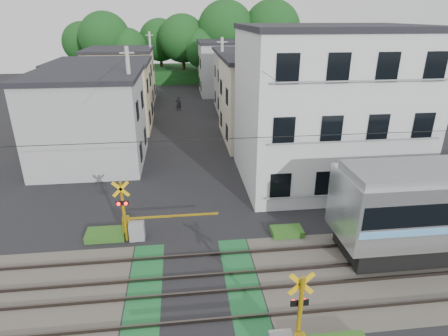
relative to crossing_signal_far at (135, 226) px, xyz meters
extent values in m
plane|color=black|center=(2.59, -3.65, -0.71)|extent=(120.00, 120.00, 0.00)
cube|color=#47423A|center=(2.59, -3.65, -0.71)|extent=(120.00, 6.00, 0.00)
cube|color=black|center=(2.59, -3.65, -0.71)|extent=(5.20, 120.00, 0.00)
cube|color=#145126|center=(0.69, -3.65, -0.70)|extent=(1.30, 6.00, 0.00)
cube|color=#145126|center=(4.49, -3.65, -0.70)|extent=(1.30, 6.00, 0.00)
cube|color=#3F3833|center=(2.59, -5.55, -0.64)|extent=(120.00, 0.08, 0.14)
cube|color=#3F3833|center=(2.59, -4.15, -0.64)|extent=(120.00, 0.08, 0.14)
cube|color=#3F3833|center=(2.59, -3.15, -0.64)|extent=(120.00, 0.08, 0.14)
cube|color=#3F3833|center=(2.59, -1.75, -0.64)|extent=(120.00, 0.08, 0.14)
cube|color=black|center=(11.75, -2.45, -0.38)|extent=(2.62, 2.40, 0.65)
cube|color=black|center=(8.86, -2.45, 2.11)|extent=(0.10, 2.63, 1.70)
cylinder|color=yellow|center=(5.59, -7.25, 0.79)|extent=(0.14, 0.14, 3.00)
cube|color=yellow|center=(5.59, -7.15, 1.99)|extent=(0.77, 0.05, 0.77)
cube|color=yellow|center=(5.59, -7.15, 1.99)|extent=(0.77, 0.05, 0.77)
cube|color=black|center=(5.59, -7.15, 1.29)|extent=(0.55, 0.05, 0.20)
sphere|color=#FF0C07|center=(5.43, -7.09, 1.29)|extent=(0.16, 0.16, 0.16)
sphere|color=#FF0C07|center=(5.75, -7.09, 1.29)|extent=(0.16, 0.16, 0.16)
cylinder|color=yellow|center=(-0.41, -0.05, 0.79)|extent=(0.14, 0.14, 3.00)
cube|color=yellow|center=(-0.41, -0.15, 1.99)|extent=(0.77, 0.05, 0.77)
cube|color=yellow|center=(-0.41, -0.15, 1.99)|extent=(0.77, 0.05, 0.77)
cube|color=black|center=(-0.41, -0.15, 1.29)|extent=(0.55, 0.05, 0.20)
sphere|color=#FF0C07|center=(-0.57, -0.21, 1.29)|extent=(0.16, 0.16, 0.16)
sphere|color=#FF0C07|center=(-0.25, -0.21, 1.29)|extent=(0.16, 0.16, 0.16)
cube|color=gray|center=(0.09, -0.05, -0.26)|extent=(0.70, 0.50, 0.90)
cube|color=yellow|center=(-0.41, 0.20, -0.16)|extent=(0.30, 0.30, 1.10)
cube|color=yellow|center=(1.84, 0.20, 0.29)|extent=(4.20, 0.08, 0.08)
cube|color=silver|center=(11.09, 5.85, 3.79)|extent=(10.00, 8.00, 9.00)
cube|color=black|center=(11.09, 5.85, 8.44)|extent=(10.20, 8.16, 0.30)
cube|color=black|center=(7.39, 1.82, 0.79)|extent=(1.10, 0.06, 1.40)
cube|color=black|center=(9.84, 1.82, 0.79)|extent=(1.10, 0.06, 1.40)
cube|color=black|center=(12.29, 1.82, 0.79)|extent=(1.10, 0.06, 1.40)
cube|color=black|center=(14.74, 1.82, 0.79)|extent=(1.10, 0.06, 1.40)
cube|color=gray|center=(11.09, 1.60, 0.19)|extent=(9.00, 0.06, 0.08)
cube|color=black|center=(7.39, 1.82, 3.79)|extent=(1.10, 0.06, 1.40)
cube|color=black|center=(9.84, 1.82, 3.79)|extent=(1.10, 0.06, 1.40)
cube|color=black|center=(12.29, 1.82, 3.79)|extent=(1.10, 0.06, 1.40)
cube|color=black|center=(14.74, 1.82, 3.79)|extent=(1.10, 0.06, 1.40)
cube|color=gray|center=(11.09, 1.60, 3.19)|extent=(9.00, 0.06, 0.08)
cube|color=black|center=(7.39, 1.82, 6.79)|extent=(1.10, 0.06, 1.40)
cube|color=black|center=(9.84, 1.82, 6.79)|extent=(1.10, 0.06, 1.40)
cube|color=black|center=(12.29, 1.82, 6.79)|extent=(1.10, 0.06, 1.40)
cube|color=black|center=(14.74, 1.82, 6.79)|extent=(1.10, 0.06, 1.40)
cube|color=gray|center=(11.09, 1.60, 6.19)|extent=(9.00, 0.06, 0.08)
cube|color=#9D9FA2|center=(-3.91, 10.35, 2.29)|extent=(7.00, 7.00, 6.00)
cube|color=black|center=(-3.91, 10.35, 5.44)|extent=(7.35, 7.35, 0.30)
cube|color=black|center=(-0.38, 8.60, 0.59)|extent=(0.06, 1.00, 1.20)
cube|color=black|center=(-0.38, 12.10, 0.59)|extent=(0.06, 1.00, 1.20)
cube|color=black|center=(-0.38, 8.60, 3.39)|extent=(0.06, 1.00, 1.20)
cube|color=black|center=(-0.38, 12.10, 3.39)|extent=(0.06, 1.00, 1.20)
cube|color=beige|center=(9.39, 14.35, 2.54)|extent=(7.00, 8.00, 6.50)
cube|color=black|center=(9.39, 14.35, 5.94)|extent=(7.35, 8.40, 0.30)
cube|color=black|center=(5.86, 12.35, 0.59)|extent=(0.06, 1.00, 1.20)
cube|color=black|center=(5.86, 16.35, 0.59)|extent=(0.06, 1.00, 1.20)
cube|color=black|center=(5.86, 12.35, 3.39)|extent=(0.06, 1.00, 1.20)
cube|color=black|center=(5.86, 16.35, 3.39)|extent=(0.06, 1.00, 1.20)
cube|color=#C4B28A|center=(-4.41, 19.35, 2.19)|extent=(8.00, 7.00, 5.80)
cube|color=black|center=(-4.41, 19.35, 5.24)|extent=(8.40, 7.35, 0.30)
cube|color=black|center=(-0.38, 17.60, 0.59)|extent=(0.06, 1.00, 1.20)
cube|color=black|center=(-0.38, 21.10, 0.59)|extent=(0.06, 1.00, 1.20)
cube|color=black|center=(-0.38, 17.60, 3.39)|extent=(0.06, 1.00, 1.20)
cube|color=black|center=(-0.38, 21.10, 3.39)|extent=(0.06, 1.00, 1.20)
cube|color=#9D9FA2|center=(9.79, 24.35, 2.39)|extent=(7.00, 7.00, 6.20)
cube|color=black|center=(9.79, 24.35, 5.64)|extent=(7.35, 7.35, 0.30)
cube|color=black|center=(6.26, 22.60, 0.59)|extent=(0.06, 1.00, 1.20)
cube|color=black|center=(6.26, 26.10, 0.59)|extent=(0.06, 1.00, 1.20)
cube|color=black|center=(6.26, 22.60, 3.39)|extent=(0.06, 1.00, 1.20)
cube|color=black|center=(6.26, 26.10, 3.39)|extent=(0.06, 1.00, 1.20)
cube|color=#C4B28A|center=(-4.21, 29.35, 2.29)|extent=(7.00, 8.00, 6.00)
cube|color=black|center=(-4.21, 29.35, 5.44)|extent=(7.35, 8.40, 0.30)
cube|color=black|center=(-0.68, 27.35, 0.59)|extent=(0.06, 1.00, 1.20)
cube|color=black|center=(-0.68, 31.35, 0.59)|extent=(0.06, 1.00, 1.20)
cube|color=black|center=(-0.68, 27.35, 3.39)|extent=(0.06, 1.00, 1.20)
cube|color=black|center=(-0.68, 31.35, 3.39)|extent=(0.06, 1.00, 1.20)
cube|color=#9D9FA2|center=(9.09, 34.35, 2.49)|extent=(8.00, 7.00, 6.40)
cube|color=black|center=(9.09, 34.35, 5.84)|extent=(8.40, 7.35, 0.30)
cube|color=black|center=(5.06, 32.60, 0.59)|extent=(0.06, 1.00, 1.20)
cube|color=black|center=(5.06, 36.10, 0.59)|extent=(0.06, 1.00, 1.20)
cube|color=black|center=(5.06, 32.60, 3.39)|extent=(0.06, 1.00, 1.20)
cube|color=black|center=(5.06, 36.10, 3.39)|extent=(0.06, 1.00, 1.20)
cube|color=#174518|center=(2.59, 46.35, 0.29)|extent=(40.00, 10.00, 2.00)
cylinder|color=#332114|center=(-11.96, 46.69, 1.51)|extent=(0.50, 0.50, 4.44)
sphere|color=#174518|center=(-11.96, 46.69, 5.06)|extent=(6.22, 6.22, 6.22)
cylinder|color=#332114|center=(-7.92, 42.44, 1.86)|extent=(0.50, 0.50, 5.15)
sphere|color=#174518|center=(-7.92, 42.44, 5.98)|extent=(7.21, 7.21, 7.21)
cylinder|color=#332114|center=(-4.83, 41.99, 1.32)|extent=(0.50, 0.50, 4.05)
sphere|color=#174518|center=(-4.83, 41.99, 4.56)|extent=(5.67, 5.67, 5.67)
cylinder|color=#332114|center=(-0.40, 47.28, 1.61)|extent=(0.50, 0.50, 4.65)
sphere|color=#174518|center=(-0.40, 47.28, 5.33)|extent=(6.51, 6.51, 6.51)
cylinder|color=#332114|center=(3.11, 43.30, 1.78)|extent=(0.50, 0.50, 4.98)
sphere|color=#174518|center=(3.11, 43.30, 5.76)|extent=(6.97, 6.97, 6.97)
cylinder|color=#332114|center=(5.93, 41.42, 1.30)|extent=(0.50, 0.50, 4.03)
sphere|color=#174518|center=(5.93, 41.42, 4.52)|extent=(5.64, 5.64, 5.64)
cylinder|color=#332114|center=(9.43, 42.42, 2.25)|extent=(0.50, 0.50, 5.92)
sphere|color=#174518|center=(9.43, 42.42, 6.98)|extent=(8.29, 8.29, 8.29)
cylinder|color=#332114|center=(12.88, 45.75, 1.56)|extent=(0.50, 0.50, 4.54)
sphere|color=#174518|center=(12.88, 45.75, 5.19)|extent=(6.36, 6.36, 6.36)
cylinder|color=#332114|center=(16.20, 42.06, 2.27)|extent=(0.50, 0.50, 5.96)
sphere|color=#174518|center=(16.20, 42.06, 7.04)|extent=(8.35, 8.35, 8.35)
cube|color=black|center=(8.59, -2.45, 4.89)|extent=(60.00, 0.02, 0.02)
cylinder|color=#A5A5A0|center=(-0.81, 9.35, 3.29)|extent=(0.26, 0.26, 8.00)
cube|color=#A5A5A0|center=(-0.81, 9.35, 6.89)|extent=(0.90, 0.08, 0.08)
cylinder|color=#A5A5A0|center=(6.19, 18.35, 3.29)|extent=(0.26, 0.26, 8.00)
cube|color=#A5A5A0|center=(6.19, 18.35, 6.89)|extent=(0.90, 0.08, 0.08)
cylinder|color=#A5A5A0|center=(-0.81, 30.35, 3.29)|extent=(0.26, 0.26, 8.00)
cube|color=#A5A5A0|center=(-0.81, 30.35, 6.89)|extent=(0.90, 0.08, 0.08)
cube|color=black|center=(-0.81, 19.85, 6.69)|extent=(0.02, 42.00, 0.02)
cube|color=black|center=(6.19, 19.85, 6.69)|extent=(0.02, 42.00, 0.02)
imported|color=#2C2933|center=(2.16, 25.26, 0.11)|extent=(0.62, 0.43, 1.64)
cube|color=#2D5E1E|center=(-1.41, 0.25, -0.53)|extent=(1.80, 1.00, 0.36)
cube|color=#2D5E1E|center=(7.19, -0.45, -0.56)|extent=(1.50, 0.90, 0.30)
camera|label=1|loc=(2.38, -15.45, 9.13)|focal=30.00mm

